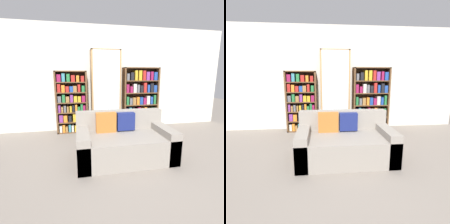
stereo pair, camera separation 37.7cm
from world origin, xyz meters
The scene contains 7 objects.
ground_plane centered at (0.00, 0.00, 0.00)m, with size 16.00×16.00×0.00m, color gray.
wall_back centered at (0.00, 2.29, 1.35)m, with size 6.65×0.06×2.70m.
couch centered at (-0.08, 0.41, 0.29)m, with size 1.63×0.95×0.80m.
bookshelf_left centered at (-0.99, 2.08, 0.75)m, with size 0.77×0.32×1.55m.
display_cabinet centered at (-0.12, 2.07, 1.02)m, with size 0.74×0.36×2.06m.
bookshelf_right centered at (0.84, 2.08, 0.80)m, with size 0.96×0.32×1.65m.
wine_bottle centered at (0.35, 1.14, 0.16)m, with size 0.07×0.07×0.39m.
Camera 2 is at (-0.48, -2.47, 1.44)m, focal length 28.00 mm.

